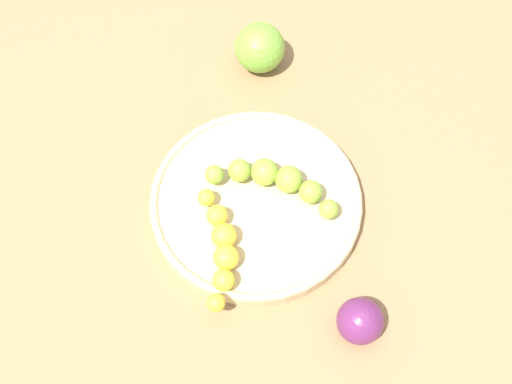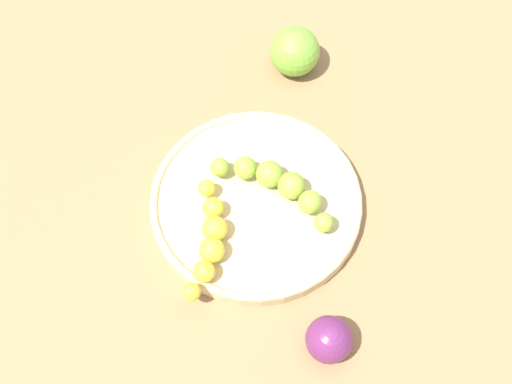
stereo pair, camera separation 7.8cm
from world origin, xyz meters
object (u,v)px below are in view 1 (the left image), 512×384
Objects in this scene: plum_purple at (360,321)px; apple_green at (260,48)px; banana_yellow at (221,247)px; fruit_bowl at (256,202)px; banana_green at (275,180)px.

plum_purple is 0.76× the size of apple_green.
banana_yellow is 0.17m from plum_purple.
fruit_bowl is 0.19m from plum_purple.
plum_purple reaches higher than fruit_bowl.
apple_green is at bearing 74.55° from banana_yellow.
plum_purple is at bearing -35.49° from banana_yellow.
banana_green is (0.01, -0.03, 0.02)m from fruit_bowl.
plum_purple is at bearing -178.91° from apple_green.
banana_green and plum_purple have the same top height.
banana_green reaches higher than banana_yellow.
fruit_bowl is 0.08m from banana_yellow.
apple_green is at bearing -16.30° from fruit_bowl.
banana_green is at bearing 13.04° from plum_purple.
plum_purple reaches higher than banana_yellow.
banana_yellow is at bearing 46.21° from plum_purple.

